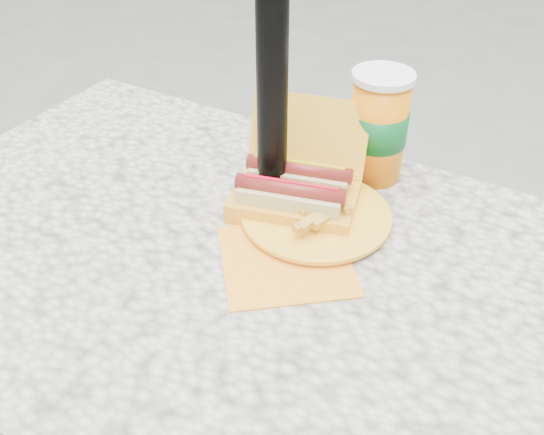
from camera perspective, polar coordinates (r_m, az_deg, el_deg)
The scene contains 4 objects.
picnic_table at distance 1.04m, azimuth -4.41°, elevation -7.60°, with size 1.20×0.80×0.75m.
hotdog_box at distance 1.03m, azimuth 2.23°, elevation 2.60°, with size 0.25×0.24×0.16m.
fries_plate at distance 1.00m, azimuth 3.90°, elevation 0.01°, with size 0.28×0.38×0.05m.
soda_cup at distance 1.10m, azimuth 9.92°, elevation 8.45°, with size 0.11×0.11×0.20m.
Camera 1 is at (0.43, -0.60, 1.37)m, focal length 40.00 mm.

